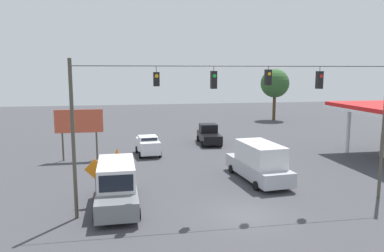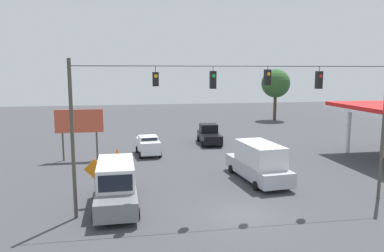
{
  "view_description": "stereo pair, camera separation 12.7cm",
  "coord_description": "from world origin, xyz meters",
  "px_view_note": "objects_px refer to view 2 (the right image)",
  "views": [
    {
      "loc": [
        6.57,
        19.23,
        8.06
      ],
      "look_at": [
        0.89,
        -11.86,
        3.35
      ],
      "focal_mm": 35.0,
      "sensor_mm": 36.0,
      "label": 1
    },
    {
      "loc": [
        6.44,
        19.26,
        8.06
      ],
      "look_at": [
        0.89,
        -11.86,
        3.35
      ],
      "focal_mm": 35.0,
      "sensor_mm": 36.0,
      "label": 2
    }
  ],
  "objects_px": {
    "box_truck_silver_crossing_near": "(259,162)",
    "traffic_cone_second": "(116,171)",
    "pickup_truck_black_oncoming_deep": "(209,135)",
    "traffic_cone_third": "(117,160)",
    "box_truck_grey_parked_shoulder": "(116,184)",
    "traffic_cone_nearest": "(113,184)",
    "work_zone_sign": "(95,173)",
    "roadside_billboard": "(79,124)",
    "overhead_signal_span": "(242,113)",
    "tree_horizon_left": "(276,84)",
    "sedan_white_withflow_far": "(148,145)",
    "traffic_cone_fourth": "(117,151)"
  },
  "relations": [
    {
      "from": "pickup_truck_black_oncoming_deep",
      "to": "roadside_billboard",
      "type": "distance_m",
      "value": 14.48
    },
    {
      "from": "sedan_white_withflow_far",
      "to": "traffic_cone_second",
      "type": "height_order",
      "value": "sedan_white_withflow_far"
    },
    {
      "from": "roadside_billboard",
      "to": "work_zone_sign",
      "type": "bearing_deg",
      "value": 100.49
    },
    {
      "from": "pickup_truck_black_oncoming_deep",
      "to": "work_zone_sign",
      "type": "height_order",
      "value": "work_zone_sign"
    },
    {
      "from": "pickup_truck_black_oncoming_deep",
      "to": "traffic_cone_nearest",
      "type": "height_order",
      "value": "pickup_truck_black_oncoming_deep"
    },
    {
      "from": "traffic_cone_nearest",
      "to": "tree_horizon_left",
      "type": "relative_size",
      "value": 0.08
    },
    {
      "from": "sedan_white_withflow_far",
      "to": "box_truck_grey_parked_shoulder",
      "type": "relative_size",
      "value": 0.58
    },
    {
      "from": "box_truck_grey_parked_shoulder",
      "to": "traffic_cone_nearest",
      "type": "height_order",
      "value": "box_truck_grey_parked_shoulder"
    },
    {
      "from": "box_truck_grey_parked_shoulder",
      "to": "traffic_cone_fourth",
      "type": "bearing_deg",
      "value": -89.08
    },
    {
      "from": "sedan_white_withflow_far",
      "to": "tree_horizon_left",
      "type": "distance_m",
      "value": 31.46
    },
    {
      "from": "overhead_signal_span",
      "to": "box_truck_silver_crossing_near",
      "type": "relative_size",
      "value": 2.62
    },
    {
      "from": "overhead_signal_span",
      "to": "traffic_cone_third",
      "type": "xyz_separation_m",
      "value": [
        7.45,
        -11.96,
        -5.31
      ]
    },
    {
      "from": "traffic_cone_second",
      "to": "traffic_cone_nearest",
      "type": "bearing_deg",
      "value": 88.01
    },
    {
      "from": "tree_horizon_left",
      "to": "box_truck_silver_crossing_near",
      "type": "bearing_deg",
      "value": 65.62
    },
    {
      "from": "box_truck_silver_crossing_near",
      "to": "roadside_billboard",
      "type": "distance_m",
      "value": 16.44
    },
    {
      "from": "traffic_cone_second",
      "to": "roadside_billboard",
      "type": "bearing_deg",
      "value": -60.41
    },
    {
      "from": "roadside_billboard",
      "to": "work_zone_sign",
      "type": "relative_size",
      "value": 1.62
    },
    {
      "from": "sedan_white_withflow_far",
      "to": "tree_horizon_left",
      "type": "relative_size",
      "value": 0.49
    },
    {
      "from": "box_truck_grey_parked_shoulder",
      "to": "traffic_cone_nearest",
      "type": "bearing_deg",
      "value": -84.16
    },
    {
      "from": "sedan_white_withflow_far",
      "to": "roadside_billboard",
      "type": "relative_size",
      "value": 0.88
    },
    {
      "from": "box_truck_silver_crossing_near",
      "to": "traffic_cone_fourth",
      "type": "height_order",
      "value": "box_truck_silver_crossing_near"
    },
    {
      "from": "sedan_white_withflow_far",
      "to": "pickup_truck_black_oncoming_deep",
      "type": "xyz_separation_m",
      "value": [
        -7.02,
        -4.49,
        0.01
      ]
    },
    {
      "from": "traffic_cone_fourth",
      "to": "roadside_billboard",
      "type": "distance_m",
      "value": 4.65
    },
    {
      "from": "pickup_truck_black_oncoming_deep",
      "to": "traffic_cone_nearest",
      "type": "distance_m",
      "value": 17.77
    },
    {
      "from": "traffic_cone_nearest",
      "to": "roadside_billboard",
      "type": "bearing_deg",
      "value": -71.16
    },
    {
      "from": "box_truck_silver_crossing_near",
      "to": "sedan_white_withflow_far",
      "type": "bearing_deg",
      "value": -53.01
    },
    {
      "from": "pickup_truck_black_oncoming_deep",
      "to": "roadside_billboard",
      "type": "bearing_deg",
      "value": 22.48
    },
    {
      "from": "traffic_cone_third",
      "to": "roadside_billboard",
      "type": "xyz_separation_m",
      "value": [
        3.25,
        -1.99,
        2.97
      ]
    },
    {
      "from": "sedan_white_withflow_far",
      "to": "work_zone_sign",
      "type": "distance_m",
      "value": 13.57
    },
    {
      "from": "traffic_cone_second",
      "to": "tree_horizon_left",
      "type": "bearing_deg",
      "value": -130.93
    },
    {
      "from": "roadside_billboard",
      "to": "work_zone_sign",
      "type": "height_order",
      "value": "roadside_billboard"
    },
    {
      "from": "traffic_cone_third",
      "to": "overhead_signal_span",
      "type": "bearing_deg",
      "value": 121.9
    },
    {
      "from": "box_truck_grey_parked_shoulder",
      "to": "sedan_white_withflow_far",
      "type": "bearing_deg",
      "value": -101.54
    },
    {
      "from": "traffic_cone_nearest",
      "to": "tree_horizon_left",
      "type": "distance_m",
      "value": 41.09
    },
    {
      "from": "box_truck_grey_parked_shoulder",
      "to": "traffic_cone_third",
      "type": "distance_m",
      "value": 10.44
    },
    {
      "from": "box_truck_silver_crossing_near",
      "to": "overhead_signal_span",
      "type": "bearing_deg",
      "value": 59.37
    },
    {
      "from": "traffic_cone_second",
      "to": "traffic_cone_third",
      "type": "height_order",
      "value": "same"
    },
    {
      "from": "traffic_cone_third",
      "to": "tree_horizon_left",
      "type": "xyz_separation_m",
      "value": [
        -24.87,
        -24.96,
        5.6
      ]
    },
    {
      "from": "overhead_signal_span",
      "to": "traffic_cone_nearest",
      "type": "xyz_separation_m",
      "value": [
        7.57,
        -4.79,
        -5.31
      ]
    },
    {
      "from": "traffic_cone_second",
      "to": "overhead_signal_span",
      "type": "bearing_deg",
      "value": 132.12
    },
    {
      "from": "box_truck_silver_crossing_near",
      "to": "traffic_cone_second",
      "type": "relative_size",
      "value": 10.63
    },
    {
      "from": "work_zone_sign",
      "to": "box_truck_silver_crossing_near",
      "type": "bearing_deg",
      "value": -165.24
    },
    {
      "from": "box_truck_grey_parked_shoulder",
      "to": "roadside_billboard",
      "type": "relative_size",
      "value": 1.51
    },
    {
      "from": "overhead_signal_span",
      "to": "traffic_cone_third",
      "type": "distance_m",
      "value": 15.06
    },
    {
      "from": "overhead_signal_span",
      "to": "roadside_billboard",
      "type": "xyz_separation_m",
      "value": [
        10.69,
        -13.95,
        -2.34
      ]
    },
    {
      "from": "overhead_signal_span",
      "to": "roadside_billboard",
      "type": "height_order",
      "value": "overhead_signal_span"
    },
    {
      "from": "overhead_signal_span",
      "to": "box_truck_silver_crossing_near",
      "type": "xyz_separation_m",
      "value": [
        -2.96,
        -5.0,
        -4.25
      ]
    },
    {
      "from": "box_truck_silver_crossing_near",
      "to": "traffic_cone_second",
      "type": "bearing_deg",
      "value": -17.25
    },
    {
      "from": "pickup_truck_black_oncoming_deep",
      "to": "box_truck_silver_crossing_near",
      "type": "height_order",
      "value": "box_truck_silver_crossing_near"
    },
    {
      "from": "traffic_cone_nearest",
      "to": "roadside_billboard",
      "type": "relative_size",
      "value": 0.15
    }
  ]
}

